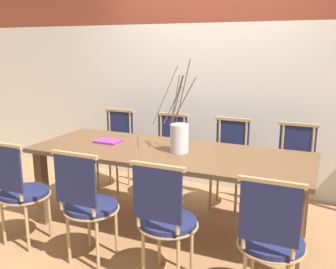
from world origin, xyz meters
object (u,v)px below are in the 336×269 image
at_px(chair_far_center, 229,160).
at_px(vase_centerpiece, 179,137).
at_px(chair_near_center, 165,217).
at_px(book_stack, 108,141).
at_px(dining_table, 168,161).

distance_m(chair_far_center, vase_centerpiece, 0.89).
xyz_separation_m(chair_near_center, book_stack, (-0.98, 0.80, 0.27)).
height_order(dining_table, chair_far_center, chair_far_center).
relative_size(vase_centerpiece, book_stack, 3.30).
relative_size(chair_near_center, vase_centerpiece, 1.16).
height_order(chair_near_center, vase_centerpiece, vase_centerpiece).
relative_size(chair_far_center, book_stack, 3.85).
height_order(vase_centerpiece, book_stack, vase_centerpiece).
bearing_deg(chair_near_center, dining_table, 112.31).
relative_size(dining_table, vase_centerpiece, 3.12).
relative_size(dining_table, chair_near_center, 2.68).
bearing_deg(chair_far_center, dining_table, 63.88).
height_order(chair_near_center, book_stack, chair_near_center).
xyz_separation_m(chair_far_center, vase_centerpiece, (-0.26, -0.75, 0.39)).
xyz_separation_m(dining_table, chair_far_center, (0.37, 0.76, -0.16)).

